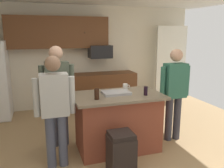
% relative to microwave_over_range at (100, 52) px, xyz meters
% --- Properties ---
extents(floor, '(7.04, 7.04, 0.00)m').
position_rel_microwave_over_range_xyz_m(floor, '(-0.60, -2.50, -1.45)').
color(floor, tan).
rests_on(floor, ground).
extents(back_wall, '(6.40, 0.10, 2.60)m').
position_rel_microwave_over_range_xyz_m(back_wall, '(-0.60, 0.30, -0.15)').
color(back_wall, beige).
rests_on(back_wall, ground).
extents(french_door_window_panel, '(0.90, 0.06, 2.00)m').
position_rel_microwave_over_range_xyz_m(french_door_window_panel, '(2.00, -0.10, -0.35)').
color(french_door_window_panel, white).
rests_on(french_door_window_panel, ground).
extents(cabinet_run_upper, '(2.40, 0.38, 0.75)m').
position_rel_microwave_over_range_xyz_m(cabinet_run_upper, '(-1.00, 0.10, 0.48)').
color(cabinet_run_upper, brown).
extents(cabinet_run_lower, '(1.80, 0.63, 0.90)m').
position_rel_microwave_over_range_xyz_m(cabinet_run_lower, '(0.00, -0.02, -1.00)').
color(cabinet_run_lower, brown).
rests_on(cabinet_run_lower, ground).
extents(microwave_over_range, '(0.56, 0.40, 0.32)m').
position_rel_microwave_over_range_xyz_m(microwave_over_range, '(0.00, 0.00, 0.00)').
color(microwave_over_range, black).
extents(kitchen_island, '(1.44, 0.89, 0.94)m').
position_rel_microwave_over_range_xyz_m(kitchen_island, '(-0.33, -2.31, -0.97)').
color(kitchen_island, brown).
rests_on(kitchen_island, ground).
extents(person_elder_center, '(0.57, 0.22, 1.65)m').
position_rel_microwave_over_range_xyz_m(person_elder_center, '(0.74, -2.29, -0.50)').
color(person_elder_center, '#383842').
rests_on(person_elder_center, ground).
extents(person_host_foreground, '(0.57, 0.23, 1.71)m').
position_rel_microwave_over_range_xyz_m(person_host_foreground, '(-1.24, -1.90, -0.46)').
color(person_host_foreground, '#4C5166').
rests_on(person_host_foreground, ground).
extents(person_guest_left, '(0.57, 0.22, 1.62)m').
position_rel_microwave_over_range_xyz_m(person_guest_left, '(-1.34, -2.56, -0.52)').
color(person_guest_left, '#4C5166').
rests_on(person_guest_left, ground).
extents(glass_pilsner, '(0.07, 0.07, 0.16)m').
position_rel_microwave_over_range_xyz_m(glass_pilsner, '(-0.72, -2.48, -0.43)').
color(glass_pilsner, black).
rests_on(glass_pilsner, kitchen_island).
extents(glass_stout_tall, '(0.06, 0.06, 0.14)m').
position_rel_microwave_over_range_xyz_m(glass_stout_tall, '(0.08, -2.49, -0.44)').
color(glass_stout_tall, black).
rests_on(glass_stout_tall, kitchen_island).
extents(mug_blue_stoneware, '(0.13, 0.09, 0.11)m').
position_rel_microwave_over_range_xyz_m(mug_blue_stoneware, '(-0.09, -2.04, -0.46)').
color(mug_blue_stoneware, white).
rests_on(mug_blue_stoneware, kitchen_island).
extents(serving_tray, '(0.44, 0.30, 0.04)m').
position_rel_microwave_over_range_xyz_m(serving_tray, '(-0.34, -2.28, -0.49)').
color(serving_tray, '#B7B7BC').
rests_on(serving_tray, kitchen_island).
extents(trash_bin, '(0.34, 0.34, 0.61)m').
position_rel_microwave_over_range_xyz_m(trash_bin, '(-0.53, -3.03, -1.15)').
color(trash_bin, black).
rests_on(trash_bin, ground).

